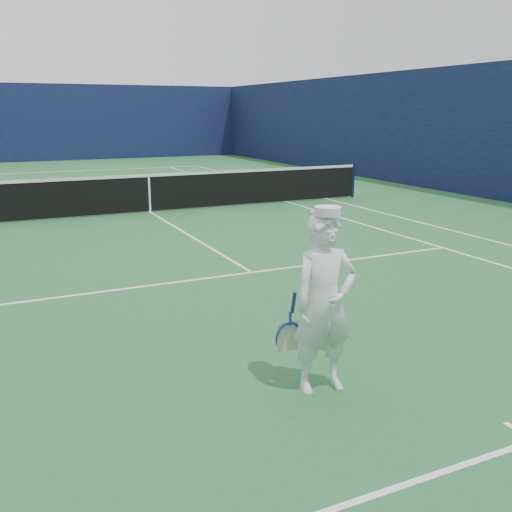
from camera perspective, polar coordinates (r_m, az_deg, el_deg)
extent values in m
plane|color=#266431|center=(15.34, -10.53, 4.31)|extent=(80.00, 80.00, 0.00)
cube|color=white|center=(26.92, -17.14, 8.15)|extent=(11.03, 0.06, 0.01)
cube|color=white|center=(17.52, 7.14, 5.68)|extent=(0.06, 23.83, 0.01)
cube|color=white|center=(16.84, 3.18, 5.42)|extent=(0.06, 23.77, 0.01)
cube|color=white|center=(21.53, -14.96, 6.90)|extent=(8.23, 0.06, 0.01)
cube|color=white|center=(9.43, -0.43, -1.66)|extent=(8.23, 0.06, 0.01)
cube|color=white|center=(15.34, -10.53, 4.33)|extent=(0.06, 12.80, 0.01)
cube|color=white|center=(26.77, -17.10, 8.12)|extent=(0.06, 0.30, 0.01)
cube|color=#10173D|center=(32.86, -19.02, 12.51)|extent=(20.12, 0.12, 4.00)
cube|color=#0F1637|center=(20.12, 18.52, 11.88)|extent=(0.12, 36.12, 4.00)
cylinder|color=#141E4C|center=(17.95, 9.68, 7.50)|extent=(0.09, 0.09, 1.07)
cube|color=black|center=(15.26, -10.61, 6.16)|extent=(12.79, 0.02, 0.92)
cube|color=white|center=(15.21, -10.69, 7.91)|extent=(12.79, 0.04, 0.07)
cube|color=white|center=(15.27, -10.61, 6.05)|extent=(0.05, 0.03, 0.94)
imported|color=white|center=(5.35, 6.88, -4.80)|extent=(0.66, 0.47, 1.71)
cylinder|color=white|center=(5.13, 7.17, 4.48)|extent=(0.24, 0.24, 0.08)
cube|color=white|center=(5.25, 6.51, 4.39)|extent=(0.19, 0.12, 0.02)
cylinder|color=navy|center=(5.30, 3.78, -4.63)|extent=(0.04, 0.09, 0.22)
cube|color=#1F31AC|center=(5.41, 3.44, -6.25)|extent=(0.02, 0.02, 0.14)
torus|color=#1F31AC|center=(5.54, 3.22, -8.02)|extent=(0.30, 0.13, 0.29)
cube|color=beige|center=(5.54, 3.22, -8.02)|extent=(0.22, 0.02, 0.30)
sphere|color=#BECC17|center=(5.53, 8.85, -3.32)|extent=(0.07, 0.07, 0.07)
sphere|color=#BECC17|center=(5.55, 9.17, -2.91)|extent=(0.07, 0.07, 0.07)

